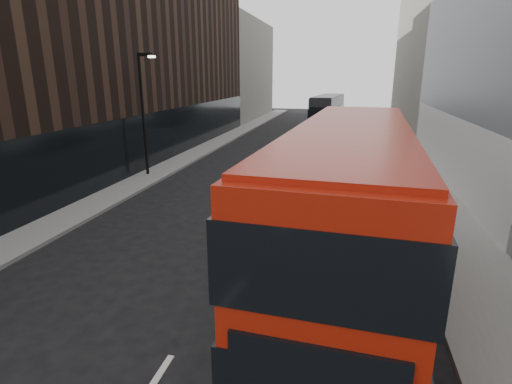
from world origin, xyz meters
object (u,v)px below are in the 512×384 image
Objects in this scene: red_bus at (348,207)px; car_c at (327,152)px; grey_bus at (328,109)px; car_a at (293,206)px; car_b at (335,158)px; street_lamp at (144,107)px.

red_bus is 2.79× the size of car_c.
grey_bus is 2.59× the size of car_c.
car_a is 10.82m from car_b.
car_c is at bearing -80.75° from grey_bus.
car_a is at bearing -92.37° from car_b.
street_lamp is 29.75m from grey_bus.
car_c is (-1.56, 18.61, -2.04)m from red_bus.
red_bus is (11.84, -11.43, -1.51)m from street_lamp.
street_lamp is at bearing -152.14° from car_c.
car_a is (9.67, -6.00, -3.41)m from street_lamp.
car_c is at bearing 110.35° from car_b.
car_b is (1.30, 10.74, -0.09)m from car_a.
car_a is (0.64, -34.26, -1.13)m from grey_bus.
grey_bus is (-2.80, 39.69, -0.76)m from red_bus.
red_bus reaches higher than car_a.
car_b is at bearing 23.36° from street_lamp.
car_a is at bearing -99.72° from car_c.
red_bus is 39.79m from grey_bus.
grey_bus is 34.28m from car_a.
car_b is (10.97, 4.74, -3.50)m from street_lamp.
car_a is 13.20m from car_c.
car_b is at bearing 90.96° from car_a.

